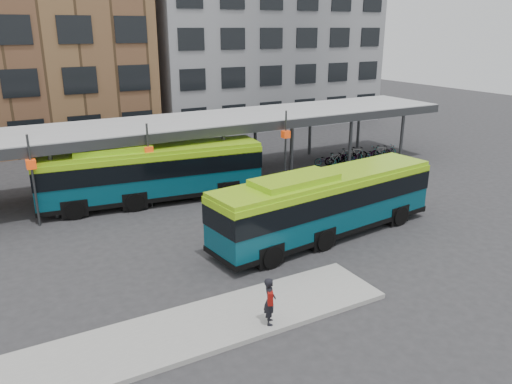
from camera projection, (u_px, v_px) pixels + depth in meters
name	position (u px, v px, depth m)	size (l,w,h in m)	color
ground	(288.00, 261.00, 21.95)	(120.00, 120.00, 0.00)	#28282B
boarding_island	(199.00, 328.00, 16.88)	(14.00, 3.00, 0.18)	gray
canopy	(178.00, 125.00, 31.36)	(40.00, 6.53, 4.80)	#999B9E
building_grey	(254.00, 25.00, 52.73)	(24.00, 14.00, 20.00)	slate
bus_front	(326.00, 202.00, 24.04)	(12.48, 3.98, 3.38)	#063D4C
bus_rear	(151.00, 171.00, 28.86)	(13.02, 4.14, 3.53)	#063D4C
pedestrian	(270.00, 301.00, 16.74)	(0.64, 0.73, 1.69)	black
bike_rack	(356.00, 155.00, 38.11)	(7.71, 1.46, 1.08)	slate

